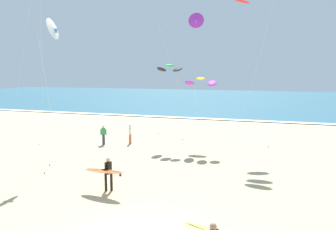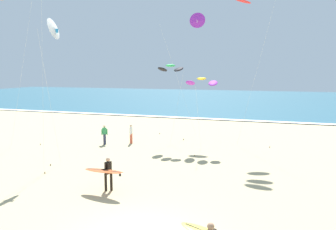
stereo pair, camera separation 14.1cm
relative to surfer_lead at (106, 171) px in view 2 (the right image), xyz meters
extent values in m
cube|color=#2D6075|center=(3.23, 55.04, -1.01)|extent=(160.00, 60.00, 0.08)
cube|color=white|center=(3.23, 25.34, -0.96)|extent=(160.00, 1.14, 0.01)
cylinder|color=black|center=(-0.10, 0.11, -0.61)|extent=(0.13, 0.13, 0.88)
cylinder|color=black|center=(0.14, 0.24, -0.61)|extent=(0.13, 0.13, 0.88)
cube|color=black|center=(0.02, 0.18, 0.13)|extent=(0.24, 0.36, 0.60)
cube|color=red|center=(-0.08, 0.19, 0.17)|extent=(0.04, 0.20, 0.32)
sphere|color=tan|center=(0.02, 0.18, 0.55)|extent=(0.21, 0.21, 0.21)
cylinder|color=black|center=(-0.01, -0.05, 0.24)|extent=(0.09, 0.09, 0.26)
cylinder|color=black|center=(-0.08, -0.13, 0.11)|extent=(0.26, 0.11, 0.14)
cylinder|color=black|center=(0.05, 0.41, 0.09)|extent=(0.09, 0.09, 0.56)
ellipsoid|color=orange|center=(-0.02, -0.18, 0.07)|extent=(2.30, 0.86, 0.16)
cube|color=#333333|center=(-0.02, -0.18, 0.11)|extent=(1.96, 0.28, 0.08)
cube|color=#262628|center=(0.91, -0.30, 0.00)|extent=(0.12, 0.03, 0.14)
sphere|color=#A87A59|center=(6.12, -5.12, 0.55)|extent=(0.21, 0.21, 0.21)
cone|color=white|center=(-5.19, 3.44, 7.47)|extent=(0.76, 1.41, 1.31)
cube|color=#2D99DB|center=(-5.19, 3.44, 7.33)|extent=(0.48, 0.11, 0.24)
cylinder|color=silver|center=(-5.00, 2.43, 3.13)|extent=(0.39, 2.02, 8.16)
cylinder|color=brown|center=(-4.81, 1.43, -1.00)|extent=(0.06, 0.06, 0.10)
ellipsoid|color=red|center=(5.11, 13.19, 10.37)|extent=(1.44, 0.71, 0.63)
cylinder|color=silver|center=(6.40, 12.09, 4.66)|extent=(2.52, 0.09, 11.22)
cylinder|color=brown|center=(7.66, 12.13, -1.00)|extent=(0.06, 0.06, 0.10)
cylinder|color=silver|center=(-5.21, 2.16, 4.54)|extent=(0.66, 1.42, 10.98)
cylinder|color=brown|center=(-5.53, 2.87, -1.00)|extent=(0.06, 0.06, 0.10)
ellipsoid|color=black|center=(-0.84, 11.16, 5.02)|extent=(0.92, 1.14, 0.49)
ellipsoid|color=green|center=(-0.10, 10.93, 5.31)|extent=(0.91, 1.13, 0.20)
ellipsoid|color=black|center=(0.65, 10.69, 5.02)|extent=(0.92, 1.14, 0.49)
cylinder|color=silver|center=(0.20, 11.87, 1.99)|extent=(0.61, 1.90, 5.87)
cylinder|color=brown|center=(0.50, 12.82, -1.00)|extent=(0.06, 0.06, 0.10)
cylinder|color=silver|center=(-10.91, 6.82, 4.73)|extent=(1.76, 1.26, 11.35)
cylinder|color=brown|center=(-10.04, 7.44, -1.00)|extent=(0.06, 0.06, 0.10)
ellipsoid|color=purple|center=(3.43, 10.30, 4.00)|extent=(0.72, 1.11, 0.52)
ellipsoid|color=yellow|center=(2.57, 10.26, 4.32)|extent=(0.72, 1.10, 0.20)
ellipsoid|color=purple|center=(1.70, 10.23, 4.00)|extent=(0.72, 1.11, 0.52)
cylinder|color=silver|center=(2.61, 9.04, 1.47)|extent=(0.11, 2.45, 4.85)
cylinder|color=brown|center=(2.66, 7.82, -1.00)|extent=(0.06, 0.06, 0.10)
cone|color=purple|center=(1.10, 15.06, 9.35)|extent=(1.42, 0.55, 1.38)
cube|color=white|center=(1.10, 15.06, 9.21)|extent=(0.08, 0.50, 0.24)
cylinder|color=silver|center=(-0.62, 14.87, 4.07)|extent=(3.44, 0.40, 10.04)
cylinder|color=brown|center=(-2.33, 14.67, -1.00)|extent=(0.06, 0.06, 0.10)
cylinder|color=#2D334C|center=(-5.19, 9.24, -0.63)|extent=(0.22, 0.22, 0.84)
cube|color=#339351|center=(-5.19, 9.24, 0.06)|extent=(0.36, 0.28, 0.54)
sphere|color=beige|center=(-5.19, 9.24, 0.44)|extent=(0.20, 0.20, 0.20)
cylinder|color=#339351|center=(-4.99, 9.31, -0.04)|extent=(0.08, 0.08, 0.50)
cylinder|color=#339351|center=(-5.38, 9.17, -0.04)|extent=(0.08, 0.08, 0.50)
cylinder|color=#D8593F|center=(-3.26, 10.19, -0.63)|extent=(0.22, 0.22, 0.84)
cube|color=white|center=(-3.26, 10.19, 0.06)|extent=(0.24, 0.35, 0.54)
sphere|color=beige|center=(-3.26, 10.19, 0.44)|extent=(0.20, 0.20, 0.20)
cylinder|color=white|center=(-3.30, 10.40, -0.04)|extent=(0.08, 0.08, 0.50)
cylinder|color=white|center=(-3.22, 9.98, -0.04)|extent=(0.08, 0.08, 0.50)
camera|label=1|loc=(7.45, -13.68, 4.90)|focal=34.42mm
camera|label=2|loc=(7.58, -13.64, 4.90)|focal=34.42mm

